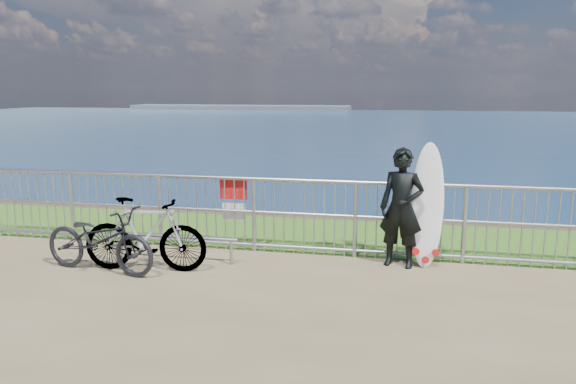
% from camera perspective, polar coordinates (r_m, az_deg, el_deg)
% --- Properties ---
extents(grass_strip, '(120.00, 120.00, 0.00)m').
position_cam_1_polar(grass_strip, '(9.42, 1.27, -4.24)').
color(grass_strip, '#30611A').
rests_on(grass_strip, ground).
extents(seascape, '(260.00, 260.00, 5.00)m').
position_cam_1_polar(seascape, '(160.43, -4.85, 8.34)').
color(seascape, brown).
rests_on(seascape, ground).
extents(railing, '(10.06, 0.10, 1.13)m').
position_cam_1_polar(railing, '(8.23, -0.04, -2.35)').
color(railing, '#999CA1').
rests_on(railing, ground).
extents(surfer, '(0.67, 0.51, 1.63)m').
position_cam_1_polar(surfer, '(7.75, 11.46, -1.59)').
color(surfer, black).
rests_on(surfer, ground).
extents(surfboard, '(0.47, 0.42, 1.70)m').
position_cam_1_polar(surfboard, '(7.87, 13.94, -1.75)').
color(surfboard, silver).
rests_on(surfboard, ground).
extents(bicycle_near, '(1.77, 0.87, 0.89)m').
position_cam_1_polar(bicycle_near, '(7.85, -18.63, -4.59)').
color(bicycle_near, black).
rests_on(bicycle_near, ground).
extents(bicycle_far, '(1.70, 0.64, 1.00)m').
position_cam_1_polar(bicycle_far, '(7.71, -14.33, -4.20)').
color(bicycle_far, black).
rests_on(bicycle_far, ground).
extents(bike_rack, '(1.84, 0.05, 0.38)m').
position_cam_1_polar(bike_rack, '(8.07, -11.40, -4.75)').
color(bike_rack, '#999CA1').
rests_on(bike_rack, ground).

